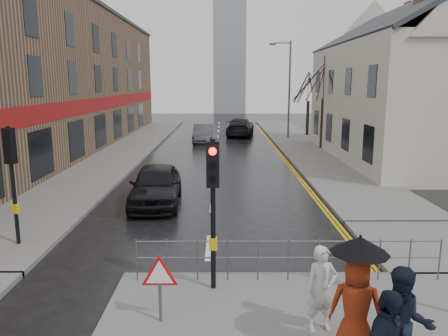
{
  "coord_description": "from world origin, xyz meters",
  "views": [
    {
      "loc": [
        0.41,
        -9.0,
        4.7
      ],
      "look_at": [
        0.46,
        4.76,
        2.02
      ],
      "focal_mm": 35.0,
      "sensor_mm": 36.0,
      "label": 1
    }
  ],
  "objects_px": {
    "pedestrian_a": "(322,289)",
    "pedestrian_b": "(403,327)",
    "car_parked": "(156,185)",
    "car_mid": "(203,133)",
    "pedestrian_with_umbrella": "(357,294)"
  },
  "relations": [
    {
      "from": "pedestrian_a",
      "to": "pedestrian_b",
      "type": "relative_size",
      "value": 0.88
    },
    {
      "from": "car_parked",
      "to": "car_mid",
      "type": "bearing_deg",
      "value": 84.14
    },
    {
      "from": "pedestrian_with_umbrella",
      "to": "pedestrian_b",
      "type": "bearing_deg",
      "value": -50.35
    },
    {
      "from": "car_mid",
      "to": "car_parked",
      "type": "bearing_deg",
      "value": -93.63
    },
    {
      "from": "pedestrian_b",
      "to": "car_parked",
      "type": "relative_size",
      "value": 0.41
    },
    {
      "from": "car_mid",
      "to": "pedestrian_with_umbrella",
      "type": "bearing_deg",
      "value": -82.79
    },
    {
      "from": "pedestrian_a",
      "to": "car_parked",
      "type": "height_order",
      "value": "pedestrian_a"
    },
    {
      "from": "pedestrian_a",
      "to": "car_parked",
      "type": "xyz_separation_m",
      "value": [
        -4.44,
        9.15,
        -0.17
      ]
    },
    {
      "from": "pedestrian_b",
      "to": "pedestrian_with_umbrella",
      "type": "bearing_deg",
      "value": 143.83
    },
    {
      "from": "pedestrian_a",
      "to": "car_mid",
      "type": "bearing_deg",
      "value": 84.36
    },
    {
      "from": "pedestrian_a",
      "to": "pedestrian_b",
      "type": "bearing_deg",
      "value": -71.42
    },
    {
      "from": "pedestrian_a",
      "to": "pedestrian_with_umbrella",
      "type": "xyz_separation_m",
      "value": [
        0.38,
        -0.85,
        0.33
      ]
    },
    {
      "from": "pedestrian_a",
      "to": "pedestrian_with_umbrella",
      "type": "relative_size",
      "value": 0.76
    },
    {
      "from": "pedestrian_b",
      "to": "car_mid",
      "type": "bearing_deg",
      "value": 112.61
    },
    {
      "from": "pedestrian_a",
      "to": "car_parked",
      "type": "bearing_deg",
      "value": 103.22
    }
  ]
}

